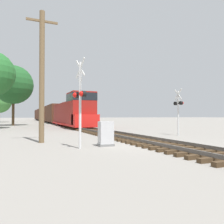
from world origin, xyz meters
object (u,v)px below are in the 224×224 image
freight_train (48,114)px  crossing_signal_near (80,97)px  crossing_signal_far (178,107)px  relay_cabinet (106,134)px  utility_pole (42,75)px  tree_mid_background (13,85)px

freight_train → crossing_signal_near: freight_train is taller
crossing_signal_near → crossing_signal_far: 9.97m
relay_cabinet → utility_pole: bearing=137.1°
relay_cabinet → utility_pole: (-2.97, 2.76, 3.37)m
crossing_signal_near → tree_mid_background: size_ratio=0.44×
crossing_signal_far → utility_pole: bearing=97.0°
crossing_signal_far → tree_mid_background: size_ratio=0.38×
tree_mid_background → crossing_signal_near: bearing=-82.5°
crossing_signal_near → utility_pole: utility_pole is taller
relay_cabinet → utility_pole: size_ratio=0.16×
freight_train → utility_pole: utility_pole is taller
crossing_signal_far → relay_cabinet: size_ratio=2.94×
freight_train → utility_pole: size_ratio=9.74×
freight_train → crossing_signal_near: 50.49m
crossing_signal_near → tree_mid_background: tree_mid_background is taller
utility_pole → relay_cabinet: bearing=-42.9°
crossing_signal_near → relay_cabinet: bearing=91.1°
utility_pole → crossing_signal_far: bearing=4.4°
crossing_signal_far → tree_mid_background: (-12.94, 24.66, 4.32)m
freight_train → crossing_signal_far: (5.05, -46.40, 0.31)m
tree_mid_background → utility_pole: bearing=-84.9°
relay_cabinet → tree_mid_background: bearing=100.6°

